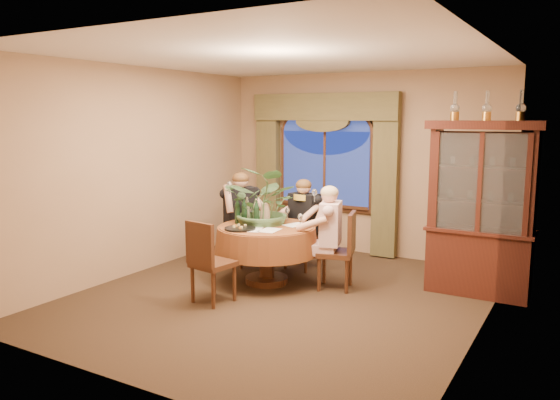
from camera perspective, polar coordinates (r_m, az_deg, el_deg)
The scene contains 37 objects.
floor at distance 6.63m, azimuth 0.16°, elevation -10.03°, with size 5.00×5.00×0.00m, color black.
wall_back at distance 8.57m, azimuth 8.55°, elevation 3.73°, with size 4.50×4.50×0.00m, color #906F4F.
wall_right at distance 5.56m, azimuth 20.70°, elevation 0.58°, with size 5.00×5.00×0.00m, color #906F4F.
ceiling at distance 6.31m, azimuth 0.17°, elevation 14.79°, with size 5.00×5.00×0.00m, color white.
window at distance 8.75m, azimuth 4.71°, elevation 3.24°, with size 1.62×0.10×1.32m, color navy, non-canonical shape.
arched_transom at distance 8.71m, azimuth 4.77°, elevation 8.36°, with size 1.60×0.06×0.44m, color navy, non-canonical shape.
drapery_left at distance 9.21m, azimuth -1.24°, elevation 2.79°, with size 0.38×0.14×2.32m, color #484225.
drapery_right at distance 8.33m, azimuth 10.96°, elevation 2.00°, with size 0.38×0.14×2.32m, color #484225.
swag_valance at distance 8.64m, azimuth 4.56°, elevation 9.68°, with size 2.45×0.16×0.42m, color #484225, non-canonical shape.
dining_table at distance 7.05m, azimuth -1.41°, elevation -5.71°, with size 1.33×1.33×0.75m, color maroon.
china_cabinet at distance 6.90m, azimuth 20.29°, elevation -0.91°, with size 1.29×0.51×2.09m, color #341511.
oil_lamp_left at distance 6.88m, azimuth 17.83°, elevation 9.34°, with size 0.11×0.11×0.34m, color #A5722D, non-canonical shape.
oil_lamp_center at distance 6.81m, azimuth 20.83°, elevation 9.20°, with size 0.11×0.11×0.34m, color #A5722D, non-canonical shape.
oil_lamp_right at distance 6.76m, azimuth 23.88°, elevation 9.04°, with size 0.11×0.11×0.34m, color #A5722D, non-canonical shape.
chair_right at distance 6.84m, azimuth 5.79°, elevation -5.31°, with size 0.42×0.42×0.96m, color black.
chair_back_right at distance 7.69m, azimuth 2.33°, elevation -3.68°, with size 0.42×0.42×0.96m, color black.
chair_back at distance 7.88m, azimuth -3.16°, elevation -3.39°, with size 0.42×0.42×0.96m, color black.
chair_front_left at distance 6.36m, azimuth -7.00°, elevation -6.40°, with size 0.42×0.42×0.96m, color black.
person_pink at distance 6.82m, azimuth 5.30°, elevation -3.88°, with size 0.46×0.43×1.30m, color beige, non-canonical shape.
person_back at distance 7.75m, azimuth -4.15°, elevation -2.07°, with size 0.49×0.45×1.37m, color black, non-canonical shape.
person_scarf at distance 7.64m, azimuth 2.54°, elevation -2.55°, with size 0.46×0.42×1.28m, color black, non-canonical shape.
stoneware_vase at distance 7.10m, azimuth -1.56°, elevation -1.40°, with size 0.14×0.14×0.27m, color #95785F, non-canonical shape.
centerpiece_plant at distance 7.03m, azimuth -1.54°, elevation 2.62°, with size 1.00×1.11×0.87m, color #3C5E35.
olive_bowl at distance 6.94m, azimuth -1.34°, elevation -2.58°, with size 0.14×0.14×0.05m, color #41532B.
cheese_platter at distance 6.76m, azimuth -4.20°, elevation -2.99°, with size 0.39×0.39×0.02m, color black.
wine_bottle_0 at distance 7.08m, azimuth -2.52°, elevation -1.18°, with size 0.07×0.07×0.33m, color tan.
wine_bottle_1 at distance 6.96m, azimuth -2.49°, elevation -1.36°, with size 0.07×0.07×0.33m, color black.
wine_bottle_2 at distance 7.26m, azimuth -2.54°, elevation -0.94°, with size 0.07×0.07×0.33m, color black.
wine_bottle_3 at distance 7.11m, azimuth -4.47°, elevation -1.15°, with size 0.07×0.07×0.33m, color black.
wine_bottle_4 at distance 7.23m, azimuth -3.46°, elevation -0.98°, with size 0.07×0.07×0.33m, color tan.
wine_bottle_5 at distance 7.08m, azimuth -3.76°, elevation -1.20°, with size 0.07×0.07×0.33m, color black.
tasting_paper_0 at distance 6.69m, azimuth -1.09°, elevation -3.17°, with size 0.21×0.30×0.00m, color white.
tasting_paper_1 at distance 7.02m, azimuth 1.63°, elevation -2.60°, with size 0.21×0.30×0.00m, color white.
tasting_paper_2 at distance 6.73m, azimuth -2.89°, elevation -3.11°, with size 0.21×0.30×0.00m, color white.
wine_glass_person_pink at distance 6.85m, azimuth 2.13°, elevation -2.16°, with size 0.07×0.07×0.18m, color silver, non-canonical shape.
wine_glass_person_back at distance 7.35m, azimuth -2.90°, elevation -1.42°, with size 0.07×0.07×0.18m, color silver, non-canonical shape.
wine_glass_person_scarf at distance 7.29m, azimuth 0.77°, elevation -1.48°, with size 0.07×0.07×0.18m, color silver, non-canonical shape.
Camera 1 is at (3.13, -5.44, 2.14)m, focal length 35.00 mm.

